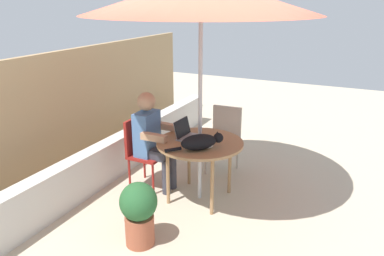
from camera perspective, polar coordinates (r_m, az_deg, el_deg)
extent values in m
plane|color=#BCAD93|center=(4.61, 1.14, -10.42)|extent=(14.00, 14.00, 0.00)
cube|color=tan|center=(5.37, -18.57, 2.32)|extent=(5.97, 0.08, 1.63)
cube|color=beige|center=(5.10, -12.07, -4.57)|extent=(5.37, 0.20, 0.52)
cylinder|color=#9E754C|center=(4.31, 1.20, -2.26)|extent=(0.99, 0.99, 0.03)
cylinder|color=#9E754C|center=(4.78, -0.45, -4.68)|extent=(0.04, 0.04, 0.69)
cylinder|color=#9E754C|center=(4.34, -3.65, -7.28)|extent=(0.04, 0.04, 0.69)
cylinder|color=#9E754C|center=(4.13, 3.05, -8.75)|extent=(0.04, 0.04, 0.69)
cylinder|color=#9E754C|center=(4.59, 5.71, -5.85)|extent=(0.04, 0.04, 0.69)
cylinder|color=#B7B7BC|center=(4.17, 1.24, 3.26)|extent=(0.04, 0.04, 2.27)
cube|color=maroon|center=(4.73, -6.66, -4.07)|extent=(0.40, 0.40, 0.04)
cube|color=maroon|center=(4.74, -8.62, -1.03)|extent=(0.40, 0.04, 0.44)
cylinder|color=maroon|center=(5.03, -7.18, -5.35)|extent=(0.03, 0.03, 0.40)
cylinder|color=maroon|center=(4.78, -9.39, -6.84)|extent=(0.03, 0.03, 0.40)
cylinder|color=maroon|center=(4.61, -5.88, -7.70)|extent=(0.03, 0.03, 0.40)
cylinder|color=maroon|center=(4.87, -3.79, -6.10)|extent=(0.03, 0.03, 0.40)
cube|color=#B2A899|center=(5.11, 4.58, -2.19)|extent=(0.42, 0.42, 0.04)
cube|color=#B2A899|center=(5.19, 5.30, 0.92)|extent=(0.05, 0.40, 0.44)
cylinder|color=#B2A899|center=(5.30, 6.86, -4.05)|extent=(0.03, 0.03, 0.40)
cylinder|color=#B2A899|center=(5.39, 3.40, -3.51)|extent=(0.03, 0.03, 0.40)
cylinder|color=#B2A899|center=(5.10, 2.08, -4.86)|extent=(0.03, 0.03, 0.40)
cylinder|color=#B2A899|center=(5.00, 5.73, -5.46)|extent=(0.03, 0.03, 0.40)
cube|color=#4C72A5|center=(4.62, -6.80, -0.79)|extent=(0.34, 0.20, 0.54)
sphere|color=tan|center=(4.50, -6.89, 3.99)|extent=(0.22, 0.22, 0.22)
cube|color=#383842|center=(4.57, -5.63, -3.97)|extent=(0.12, 0.30, 0.12)
cylinder|color=#383842|center=(4.61, -3.91, -7.38)|extent=(0.10, 0.10, 0.44)
cube|color=#383842|center=(4.69, -4.62, -3.29)|extent=(0.12, 0.30, 0.12)
cylinder|color=#383842|center=(4.73, -2.95, -6.61)|extent=(0.10, 0.10, 0.44)
cube|color=tan|center=(4.34, -5.77, -1.40)|extent=(0.08, 0.32, 0.08)
cube|color=tan|center=(4.66, -3.22, 0.14)|extent=(0.08, 0.32, 0.08)
cube|color=gray|center=(4.40, -0.27, -1.48)|extent=(0.31, 0.24, 0.02)
cube|color=black|center=(4.41, -1.46, 0.06)|extent=(0.30, 0.07, 0.20)
cube|color=gray|center=(4.41, -1.56, 0.08)|extent=(0.30, 0.07, 0.20)
ellipsoid|color=black|center=(4.06, 1.03, -2.13)|extent=(0.42, 0.42, 0.17)
sphere|color=black|center=(4.13, 3.99, -1.49)|extent=(0.11, 0.11, 0.11)
ellipsoid|color=white|center=(4.11, 2.46, -2.44)|extent=(0.17, 0.17, 0.09)
cylinder|color=black|center=(4.02, -2.87, -3.26)|extent=(0.15, 0.15, 0.04)
cone|color=black|center=(4.09, 4.17, -0.97)|extent=(0.04, 0.04, 0.03)
cone|color=black|center=(4.14, 3.84, -0.70)|extent=(0.04, 0.04, 0.03)
cylinder|color=#9E5138|center=(3.81, -7.86, -14.94)|extent=(0.28, 0.28, 0.30)
ellipsoid|color=#26592D|center=(3.64, -8.08, -10.91)|extent=(0.36, 0.36, 0.37)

